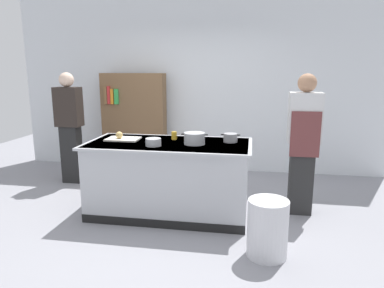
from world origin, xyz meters
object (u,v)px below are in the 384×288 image
bookshelf (134,122)px  stock_pot (194,138)px  sauce_pan (230,138)px  person_chef (303,141)px  person_guest (70,125)px  onion (119,135)px  juice_cup (174,136)px  mixing_bowl (153,142)px  trash_bin (268,228)px

bookshelf → stock_pot: bearing=-53.2°
sauce_pan → person_chef: size_ratio=0.14×
stock_pot → person_chef: person_chef is taller
sauce_pan → person_guest: size_ratio=0.14×
onion → juice_cup: bearing=11.9°
sauce_pan → bookshelf: size_ratio=0.14×
person_chef → person_guest: same height
stock_pot → juice_cup: (-0.30, 0.23, -0.02)m
mixing_bowl → trash_bin: size_ratio=0.32×
trash_bin → person_guest: person_guest is taller
person_chef → juice_cup: bearing=106.2°
mixing_bowl → person_guest: 2.04m
juice_cup → bookshelf: bookshelf is taller
person_guest → trash_bin: bearing=51.8°
person_chef → mixing_bowl: bearing=118.7°
mixing_bowl → person_guest: bearing=145.1°
juice_cup → onion: bearing=-168.1°
juice_cup → person_guest: 1.99m
stock_pot → sauce_pan: stock_pot is taller
stock_pot → onion: bearing=175.0°
onion → bookshelf: bookshelf is taller
stock_pot → person_guest: 2.35m
person_chef → person_guest: (-3.41, 0.68, -0.00)m
person_chef → onion: bearing=108.8°
onion → stock_pot: bearing=-5.0°
sauce_pan → person_guest: bearing=162.6°
onion → sauce_pan: (1.37, 0.11, -0.01)m
onion → sauce_pan: size_ratio=0.37×
juice_cup → trash_bin: bearing=-42.6°
onion → mixing_bowl: size_ratio=0.48×
onion → bookshelf: bearing=103.1°
person_guest → person_chef: bearing=72.0°
stock_pot → sauce_pan: bearing=25.7°
onion → mixing_bowl: 0.57m
stock_pot → mixing_bowl: 0.49m
stock_pot → trash_bin: size_ratio=0.55×
juice_cup → mixing_bowl: bearing=-111.2°
onion → mixing_bowl: bearing=-26.9°
mixing_bowl → trash_bin: (1.29, -0.65, -0.66)m
stock_pot → mixing_bowl: bearing=-158.8°
stock_pot → trash_bin: (0.84, -0.82, -0.69)m
juice_cup → stock_pot: bearing=-37.3°
juice_cup → person_chef: person_chef is taller
mixing_bowl → bookshelf: bearing=114.6°
juice_cup → trash_bin: (1.14, -1.05, -0.67)m
bookshelf → person_chef: bearing=-29.8°
trash_bin → bookshelf: size_ratio=0.33×
bookshelf → onion: bearing=-76.9°
trash_bin → bookshelf: bearing=129.8°
person_guest → juice_cup: bearing=60.5°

